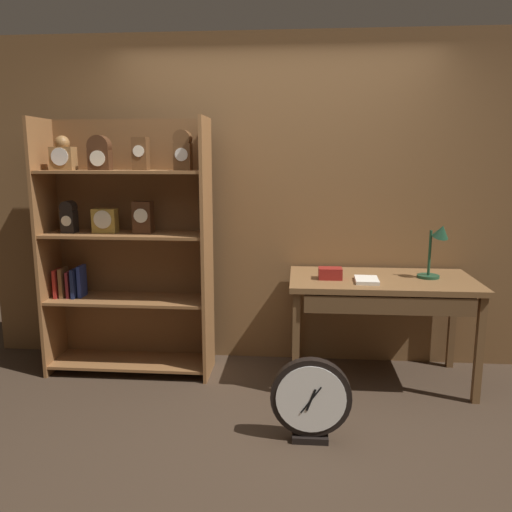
{
  "coord_description": "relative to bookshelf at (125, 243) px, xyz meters",
  "views": [
    {
      "loc": [
        0.17,
        -2.74,
        1.65
      ],
      "look_at": [
        -0.11,
        0.68,
        0.99
      ],
      "focal_mm": 35.92,
      "sensor_mm": 36.0,
      "label": 1
    }
  ],
  "objects": [
    {
      "name": "ground_plane",
      "position": [
        1.15,
        -1.0,
        -1.02
      ],
      "size": [
        10.0,
        10.0,
        0.0
      ],
      "primitive_type": "plane",
      "color": "#3D2D21"
    },
    {
      "name": "back_wood_panel",
      "position": [
        1.15,
        0.36,
        0.28
      ],
      "size": [
        4.8,
        0.05,
        2.6
      ],
      "primitive_type": "cube",
      "color": "brown",
      "rests_on": "ground"
    },
    {
      "name": "bookshelf",
      "position": [
        0.0,
        0.0,
        0.0
      ],
      "size": [
        1.26,
        0.4,
        1.94
      ],
      "color": "brown",
      "rests_on": "ground"
    },
    {
      "name": "workbench",
      "position": [
        1.93,
        -0.09,
        -0.31
      ],
      "size": [
        1.33,
        0.72,
        0.79
      ],
      "color": "brown",
      "rests_on": "ground"
    },
    {
      "name": "desk_lamp",
      "position": [
        2.31,
        -0.06,
        0.02
      ],
      "size": [
        0.22,
        0.21,
        0.41
      ],
      "color": "#1E472D",
      "rests_on": "workbench"
    },
    {
      "name": "toolbox_small",
      "position": [
        1.55,
        -0.12,
        -0.18
      ],
      "size": [
        0.17,
        0.11,
        0.08
      ],
      "primitive_type": "cube",
      "color": "maroon",
      "rests_on": "workbench"
    },
    {
      "name": "open_repair_manual",
      "position": [
        1.8,
        -0.19,
        -0.21
      ],
      "size": [
        0.17,
        0.23,
        0.02
      ],
      "primitive_type": "cube",
      "rotation": [
        0.0,
        0.0,
        -0.04
      ],
      "color": "silver",
      "rests_on": "workbench"
    },
    {
      "name": "round_clock_large",
      "position": [
        1.41,
        -0.95,
        -0.76
      ],
      "size": [
        0.48,
        0.11,
        0.52
      ],
      "color": "black",
      "rests_on": "ground"
    }
  ]
}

